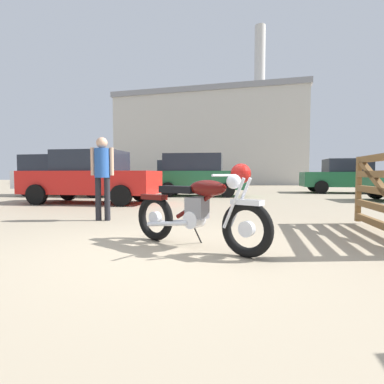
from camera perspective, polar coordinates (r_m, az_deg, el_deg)
ground_plane at (r=3.88m, az=-4.95°, el=-10.61°), size 80.00×80.00×0.00m
vintage_motorcycle at (r=3.90m, az=1.53°, el=-3.17°), size 1.90×1.05×1.07m
bystander at (r=6.47m, az=-16.07°, el=3.95°), size 0.45×0.30×1.66m
silver_sedan_mid at (r=10.51m, az=-17.85°, el=2.63°), size 4.24×2.00×1.67m
blue_hatchback_right at (r=17.14m, az=26.38°, el=2.64°), size 4.24×1.99×1.67m
dark_sedan_left at (r=14.32m, az=-21.40°, el=3.11°), size 4.77×2.11×1.74m
red_hatchback_near at (r=18.52m, az=-0.97°, el=3.33°), size 4.79×2.17×1.74m
white_estate_far at (r=13.30m, az=1.02°, el=3.24°), size 4.00×2.01×1.78m
industrial_building at (r=34.61m, az=4.66°, el=9.09°), size 19.09×14.84×16.27m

